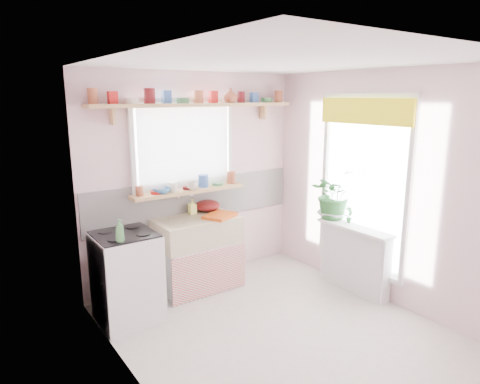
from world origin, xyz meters
TOP-DOWN VIEW (x-y plane):
  - room at (0.66, 0.86)m, footprint 3.20×3.20m
  - sink_unit at (-0.15, 1.29)m, footprint 0.95×0.65m
  - cooker at (-1.10, 1.05)m, footprint 0.58×0.58m
  - radiator_ledge at (1.30, 0.20)m, footprint 0.22×0.95m
  - windowsill at (-0.15, 1.48)m, footprint 1.40×0.22m
  - pine_shelf at (0.00, 1.47)m, footprint 2.52×0.24m
  - shelf_crockery at (-0.02, 1.47)m, footprint 2.47×0.11m
  - sill_crockery at (-0.17, 1.48)m, footprint 1.35×0.11m
  - dish_tray at (0.09, 1.19)m, footprint 0.44×0.40m
  - colander at (0.11, 1.50)m, footprint 0.32×0.32m
  - jade_plant at (1.33, 0.60)m, footprint 0.64×0.59m
  - fruit_bowl at (1.33, 0.60)m, footprint 0.44×0.44m
  - herb_pot at (1.33, 0.34)m, footprint 0.12×0.09m
  - soap_bottle_sink at (-0.10, 1.50)m, footprint 0.08×0.09m
  - sill_cup at (-0.13, 1.42)m, footprint 0.16×0.16m
  - sill_bowl at (-0.50, 1.46)m, footprint 0.20×0.20m
  - shelf_vase at (0.40, 1.41)m, footprint 0.18×0.18m
  - cooker_bottle at (-1.22, 0.83)m, footprint 0.10×0.11m
  - fruit at (1.34, 0.61)m, footprint 0.20×0.14m

SIDE VIEW (x-z plane):
  - radiator_ledge at x=1.30m, z-range 0.01..0.78m
  - sink_unit at x=-0.15m, z-range -0.13..0.99m
  - cooker at x=-1.10m, z-range 0.00..0.92m
  - fruit_bowl at x=1.33m, z-range 0.78..0.86m
  - dish_tray at x=0.09m, z-range 0.85..0.89m
  - herb_pot at x=1.33m, z-range 0.78..0.98m
  - fruit at x=1.34m, z-range 0.83..0.93m
  - colander at x=0.11m, z-range 0.85..0.99m
  - soap_bottle_sink at x=-0.10m, z-range 0.85..1.03m
  - cooker_bottle at x=-1.22m, z-range 0.92..1.13m
  - jade_plant at x=1.33m, z-range 0.77..1.37m
  - windowsill at x=-0.15m, z-range 1.12..1.16m
  - sill_bowl at x=-0.50m, z-range 1.16..1.22m
  - sill_cup at x=-0.13m, z-range 1.16..1.26m
  - sill_crockery at x=-0.17m, z-range 1.16..1.28m
  - room at x=0.66m, z-range -0.23..2.97m
  - pine_shelf at x=0.00m, z-range 2.10..2.14m
  - shelf_crockery at x=-0.02m, z-range 2.13..2.25m
  - shelf_vase at x=0.40m, z-range 2.14..2.31m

